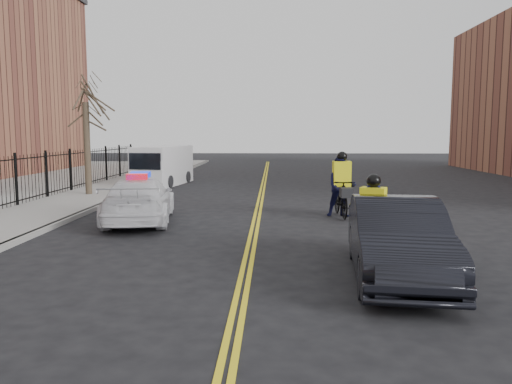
{
  "coord_description": "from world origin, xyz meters",
  "views": [
    {
      "loc": [
        0.55,
        -11.59,
        2.8
      ],
      "look_at": [
        0.1,
        1.18,
        1.3
      ],
      "focal_mm": 35.0,
      "sensor_mm": 36.0,
      "label": 1
    }
  ],
  "objects_px": {
    "dark_sedan": "(397,239)",
    "cargo_van": "(162,166)",
    "cyclist_far": "(341,191)",
    "cyclist_near": "(372,233)",
    "police_cruiser": "(140,200)"
  },
  "relations": [
    {
      "from": "dark_sedan",
      "to": "cargo_van",
      "type": "relative_size",
      "value": 0.9
    },
    {
      "from": "cargo_van",
      "to": "cyclist_far",
      "type": "height_order",
      "value": "cyclist_far"
    },
    {
      "from": "cyclist_far",
      "to": "cyclist_near",
      "type": "bearing_deg",
      "value": -94.73
    },
    {
      "from": "police_cruiser",
      "to": "cargo_van",
      "type": "height_order",
      "value": "cargo_van"
    },
    {
      "from": "cyclist_near",
      "to": "cargo_van",
      "type": "bearing_deg",
      "value": 139.84
    },
    {
      "from": "police_cruiser",
      "to": "dark_sedan",
      "type": "relative_size",
      "value": 1.08
    },
    {
      "from": "police_cruiser",
      "to": "cyclist_far",
      "type": "xyz_separation_m",
      "value": [
        6.51,
        1.28,
        0.16
      ]
    },
    {
      "from": "dark_sedan",
      "to": "cargo_van",
      "type": "distance_m",
      "value": 19.39
    },
    {
      "from": "police_cruiser",
      "to": "cyclist_far",
      "type": "relative_size",
      "value": 2.3
    },
    {
      "from": "cargo_van",
      "to": "cyclist_near",
      "type": "height_order",
      "value": "cargo_van"
    },
    {
      "from": "cargo_van",
      "to": "cyclist_far",
      "type": "bearing_deg",
      "value": -42.51
    },
    {
      "from": "dark_sedan",
      "to": "cyclist_far",
      "type": "relative_size",
      "value": 2.13
    },
    {
      "from": "cargo_van",
      "to": "cyclist_far",
      "type": "xyz_separation_m",
      "value": [
        8.36,
        -10.25,
        -0.16
      ]
    },
    {
      "from": "dark_sedan",
      "to": "cyclist_near",
      "type": "height_order",
      "value": "cyclist_near"
    },
    {
      "from": "cargo_van",
      "to": "cyclist_near",
      "type": "relative_size",
      "value": 2.49
    }
  ]
}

